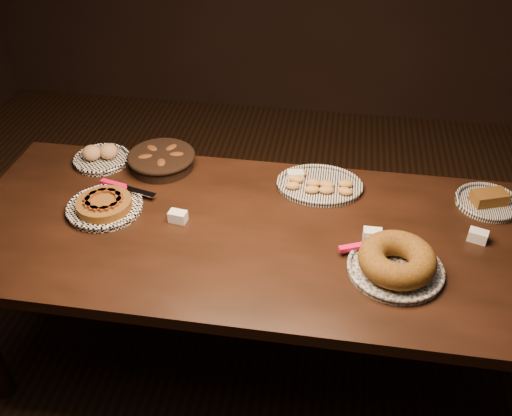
# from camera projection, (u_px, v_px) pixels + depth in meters

# --- Properties ---
(ground) EXTENTS (5.00, 5.00, 0.00)m
(ground) POSITION_uv_depth(u_px,v_px,m) (261.00, 354.00, 2.68)
(ground) COLOR black
(ground) RESTS_ON ground
(buffet_table) EXTENTS (2.40, 1.00, 0.75)m
(buffet_table) POSITION_uv_depth(u_px,v_px,m) (261.00, 245.00, 2.28)
(buffet_table) COLOR black
(buffet_table) RESTS_ON ground
(apple_tart_plate) EXTENTS (0.35, 0.33, 0.06)m
(apple_tart_plate) POSITION_uv_depth(u_px,v_px,m) (105.00, 205.00, 2.33)
(apple_tart_plate) COLOR white
(apple_tart_plate) RESTS_ON buffet_table
(madeleine_platter) EXTENTS (0.37, 0.30, 0.04)m
(madeleine_platter) POSITION_uv_depth(u_px,v_px,m) (319.00, 185.00, 2.45)
(madeleine_platter) COLOR black
(madeleine_platter) RESTS_ON buffet_table
(bundt_cake_plate) EXTENTS (0.38, 0.35, 0.11)m
(bundt_cake_plate) POSITION_uv_depth(u_px,v_px,m) (396.00, 262.00, 2.02)
(bundt_cake_plate) COLOR black
(bundt_cake_plate) RESTS_ON buffet_table
(croissant_basket) EXTENTS (0.35, 0.35, 0.08)m
(croissant_basket) POSITION_uv_depth(u_px,v_px,m) (162.00, 159.00, 2.57)
(croissant_basket) COLOR black
(croissant_basket) RESTS_ON buffet_table
(bread_roll_plate) EXTENTS (0.26, 0.26, 0.08)m
(bread_roll_plate) POSITION_uv_depth(u_px,v_px,m) (101.00, 157.00, 2.62)
(bread_roll_plate) COLOR white
(bread_roll_plate) RESTS_ON buffet_table
(loaf_plate) EXTENTS (0.27, 0.27, 0.06)m
(loaf_plate) POSITION_uv_depth(u_px,v_px,m) (488.00, 201.00, 2.36)
(loaf_plate) COLOR black
(loaf_plate) RESTS_ON buffet_table
(tent_cards) EXTENTS (1.61, 0.42, 0.04)m
(tent_cards) POSITION_uv_depth(u_px,v_px,m) (280.00, 210.00, 2.30)
(tent_cards) COLOR white
(tent_cards) RESTS_ON buffet_table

